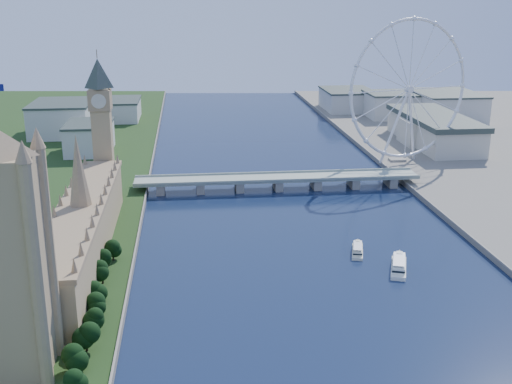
{
  "coord_description": "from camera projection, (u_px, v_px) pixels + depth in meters",
  "views": [
    {
      "loc": [
        -68.73,
        -173.5,
        142.44
      ],
      "look_at": [
        -26.8,
        210.0,
        25.37
      ],
      "focal_mm": 45.0,
      "sensor_mm": 36.0,
      "label": 1
    }
  ],
  "objects": [
    {
      "name": "tour_boat_far",
      "position": [
        398.0,
        270.0,
        349.82
      ],
      "size": [
        18.31,
        32.98,
        7.11
      ],
      "primitive_type": null,
      "rotation": [
        0.0,
        0.0,
        -0.33
      ],
      "color": "white",
      "rests_on": "ground"
    },
    {
      "name": "county_hall",
      "position": [
        432.0,
        146.0,
        640.79
      ],
      "size": [
        54.0,
        144.0,
        35.0
      ],
      "primitive_type": null,
      "color": "beige",
      "rests_on": "ground"
    },
    {
      "name": "city_skyline",
      "position": [
        280.0,
        110.0,
        745.48
      ],
      "size": [
        505.0,
        280.0,
        32.0
      ],
      "color": "beige",
      "rests_on": "ground"
    },
    {
      "name": "tree_row",
      "position": [
        85.0,
        339.0,
        262.01
      ],
      "size": [
        8.37,
        200.37,
        20.11
      ],
      "color": "black",
      "rests_on": "ground"
    },
    {
      "name": "parliament_range",
      "position": [
        83.0,
        230.0,
        356.59
      ],
      "size": [
        24.0,
        200.0,
        70.0
      ],
      "color": "tan",
      "rests_on": "ground"
    },
    {
      "name": "victoria_tower",
      "position": [
        10.0,
        247.0,
        236.01
      ],
      "size": [
        28.16,
        28.16,
        112.0
      ],
      "color": "tan",
      "rests_on": "ground"
    },
    {
      "name": "westminster_bridge",
      "position": [
        278.0,
        181.0,
        497.0
      ],
      "size": [
        220.0,
        22.0,
        9.5
      ],
      "color": "gray",
      "rests_on": "ground"
    },
    {
      "name": "london_eye",
      "position": [
        409.0,
        90.0,
        544.19
      ],
      "size": [
        113.6,
        39.12,
        124.3
      ],
      "color": "silver",
      "rests_on": "ground"
    },
    {
      "name": "tour_boat_near",
      "position": [
        357.0,
        253.0,
        372.71
      ],
      "size": [
        12.89,
        26.33,
        5.6
      ],
      "primitive_type": null,
      "rotation": [
        0.0,
        0.0,
        -0.26
      ],
      "color": "beige",
      "rests_on": "ground"
    },
    {
      "name": "big_ben",
      "position": [
        101.0,
        112.0,
        445.36
      ],
      "size": [
        20.02,
        20.02,
        110.0
      ],
      "color": "tan",
      "rests_on": "ground"
    }
  ]
}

